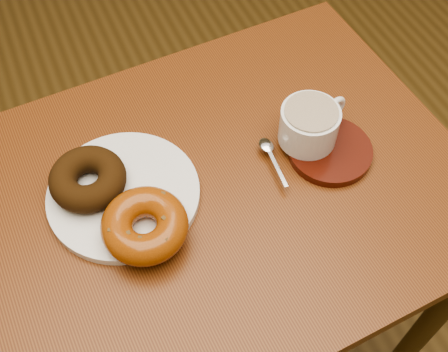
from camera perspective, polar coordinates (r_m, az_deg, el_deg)
name	(u,v)px	position (r m, az deg, el deg)	size (l,w,h in m)	color
ground	(306,304)	(1.62, 8.33, -12.73)	(6.00, 6.00, 0.00)	brown
cafe_table	(213,226)	(0.98, -1.08, -5.12)	(0.84, 0.65, 0.76)	brown
donut_plate	(124,194)	(0.87, -10.15, -1.83)	(0.23, 0.23, 0.01)	white
donut_cinnamon	(88,179)	(0.86, -13.67, -0.28)	(0.12, 0.12, 0.04)	#321C0A
donut_caramel	(145,225)	(0.80, -8.07, -4.98)	(0.16, 0.16, 0.05)	#934610
saucer	(330,151)	(0.92, 10.70, 2.53)	(0.14, 0.14, 0.01)	#3E1008
coffee_cup	(310,124)	(0.90, 8.71, 5.22)	(0.12, 0.09, 0.07)	white
teaspoon	(268,150)	(0.90, 4.52, 2.69)	(0.02, 0.10, 0.01)	silver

